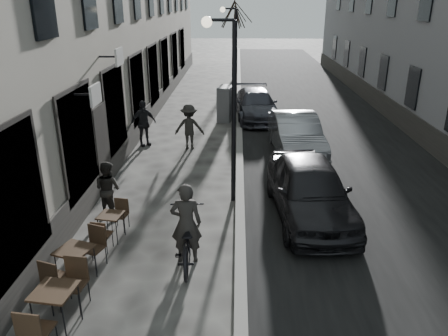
# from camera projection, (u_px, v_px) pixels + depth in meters

# --- Properties ---
(road) EXTENTS (7.30, 60.00, 0.00)m
(road) POSITION_uv_depth(u_px,v_px,m) (312.00, 115.00, 21.95)
(road) COLOR black
(road) RESTS_ON ground
(kerb) EXTENTS (0.25, 60.00, 0.12)m
(kerb) POSITION_uv_depth(u_px,v_px,m) (239.00, 113.00, 22.03)
(kerb) COLOR gray
(kerb) RESTS_ON ground
(streetlamp_near) EXTENTS (0.90, 0.28, 5.09)m
(streetlamp_near) POSITION_uv_depth(u_px,v_px,m) (227.00, 93.00, 11.61)
(streetlamp_near) COLOR black
(streetlamp_near) RESTS_ON ground
(streetlamp_far) EXTENTS (0.90, 0.28, 5.09)m
(streetlamp_far) POSITION_uv_depth(u_px,v_px,m) (233.00, 46.00, 22.77)
(streetlamp_far) COLOR black
(streetlamp_far) RESTS_ON ground
(tree_near) EXTENTS (2.40, 2.40, 5.70)m
(tree_near) POSITION_uv_depth(u_px,v_px,m) (235.00, 14.00, 25.02)
(tree_near) COLOR black
(tree_near) RESTS_ON ground
(tree_far) EXTENTS (2.40, 2.40, 5.70)m
(tree_far) POSITION_uv_depth(u_px,v_px,m) (235.00, 11.00, 30.60)
(tree_far) COLOR black
(tree_far) RESTS_ON ground
(bistro_set_a) EXTENTS (0.76, 1.71, 0.99)m
(bistro_set_a) POSITION_uv_depth(u_px,v_px,m) (56.00, 305.00, 7.62)
(bistro_set_a) COLOR black
(bistro_set_a) RESTS_ON ground
(bistro_set_b) EXTENTS (0.91, 1.62, 0.93)m
(bistro_set_b) POSITION_uv_depth(u_px,v_px,m) (76.00, 262.00, 8.93)
(bistro_set_b) COLOR black
(bistro_set_b) RESTS_ON ground
(bistro_set_c) EXTENTS (0.63, 1.38, 0.79)m
(bistro_set_c) POSITION_uv_depth(u_px,v_px,m) (111.00, 224.00, 10.56)
(bistro_set_c) COLOR black
(bistro_set_c) RESTS_ON ground
(utility_cabinet) EXTENTS (0.78, 1.18, 1.64)m
(utility_cabinet) POSITION_uv_depth(u_px,v_px,m) (225.00, 104.00, 20.74)
(utility_cabinet) COLOR slate
(utility_cabinet) RESTS_ON ground
(bicycle) EXTENTS (0.90, 2.22, 1.15)m
(bicycle) POSITION_uv_depth(u_px,v_px,m) (187.00, 238.00, 9.64)
(bicycle) COLOR black
(bicycle) RESTS_ON ground
(cyclist_rider) EXTENTS (0.71, 0.49, 1.87)m
(cyclist_rider) POSITION_uv_depth(u_px,v_px,m) (186.00, 223.00, 9.50)
(cyclist_rider) COLOR #2B2825
(cyclist_rider) RESTS_ON ground
(pedestrian_near) EXTENTS (0.93, 0.86, 1.53)m
(pedestrian_near) POSITION_uv_depth(u_px,v_px,m) (108.00, 189.00, 11.64)
(pedestrian_near) COLOR black
(pedestrian_near) RESTS_ON ground
(pedestrian_mid) EXTENTS (1.13, 0.65, 1.75)m
(pedestrian_mid) POSITION_uv_depth(u_px,v_px,m) (189.00, 127.00, 16.79)
(pedestrian_mid) COLOR #292723
(pedestrian_mid) RESTS_ON ground
(pedestrian_far) EXTENTS (1.13, 0.96, 1.82)m
(pedestrian_far) POSITION_uv_depth(u_px,v_px,m) (143.00, 123.00, 17.15)
(pedestrian_far) COLOR black
(pedestrian_far) RESTS_ON ground
(car_near) EXTENTS (2.21, 4.79, 1.59)m
(car_near) POSITION_uv_depth(u_px,v_px,m) (310.00, 189.00, 11.54)
(car_near) COLOR black
(car_near) RESTS_ON ground
(car_mid) EXTENTS (1.85, 4.61, 1.49)m
(car_mid) POSITION_uv_depth(u_px,v_px,m) (296.00, 135.00, 16.29)
(car_mid) COLOR #9EA1A7
(car_mid) RESTS_ON ground
(car_far) EXTENTS (2.30, 4.85, 1.37)m
(car_far) POSITION_uv_depth(u_px,v_px,m) (256.00, 105.00, 21.11)
(car_far) COLOR #373841
(car_far) RESTS_ON ground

